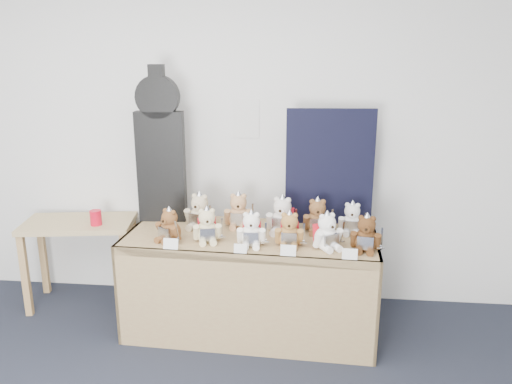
# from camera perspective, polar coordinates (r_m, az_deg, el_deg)

# --- Properties ---
(room_shell) EXTENTS (6.00, 6.00, 6.00)m
(room_shell) POSITION_cam_1_polar(r_m,az_deg,el_deg) (3.93, -1.17, 8.36)
(room_shell) COLOR white
(room_shell) RESTS_ON floor
(display_table) EXTENTS (1.81, 0.82, 0.74)m
(display_table) POSITION_cam_1_polar(r_m,az_deg,el_deg) (3.55, -0.78, -7.69)
(display_table) COLOR #8D6A47
(display_table) RESTS_ON floor
(side_table) EXTENTS (0.91, 0.60, 0.70)m
(side_table) POSITION_cam_1_polar(r_m,az_deg,el_deg) (4.23, -19.49, -4.74)
(side_table) COLOR #9A8153
(side_table) RESTS_ON floor
(guitar_case) EXTENTS (0.36, 0.12, 1.17)m
(guitar_case) POSITION_cam_1_polar(r_m,az_deg,el_deg) (3.79, -10.88, 5.09)
(guitar_case) COLOR black
(guitar_case) RESTS_ON display_table
(navy_board) EXTENTS (0.65, 0.06, 0.86)m
(navy_board) POSITION_cam_1_polar(r_m,az_deg,el_deg) (3.71, 8.42, 2.79)
(navy_board) COLOR black
(navy_board) RESTS_ON display_table
(red_cup) EXTENTS (0.09, 0.09, 0.12)m
(red_cup) POSITION_cam_1_polar(r_m,az_deg,el_deg) (4.04, -17.84, -2.81)
(red_cup) COLOR red
(red_cup) RESTS_ON side_table
(teddy_front_far_left) EXTENTS (0.21, 0.21, 0.26)m
(teddy_front_far_left) POSITION_cam_1_polar(r_m,az_deg,el_deg) (3.46, -9.89, -3.90)
(teddy_front_far_left) COLOR brown
(teddy_front_far_left) RESTS_ON display_table
(teddy_front_left) EXTENTS (0.23, 0.20, 0.27)m
(teddy_front_left) POSITION_cam_1_polar(r_m,az_deg,el_deg) (3.41, -5.60, -3.96)
(teddy_front_left) COLOR beige
(teddy_front_left) RESTS_ON display_table
(teddy_front_centre) EXTENTS (0.22, 0.18, 0.27)m
(teddy_front_centre) POSITION_cam_1_polar(r_m,az_deg,el_deg) (3.33, -0.53, -4.42)
(teddy_front_centre) COLOR white
(teddy_front_centre) RESTS_ON display_table
(teddy_front_right) EXTENTS (0.22, 0.18, 0.27)m
(teddy_front_right) POSITION_cam_1_polar(r_m,az_deg,el_deg) (3.33, 3.83, -4.47)
(teddy_front_right) COLOR #9D6F3B
(teddy_front_right) RESTS_ON display_table
(teddy_front_far_right) EXTENTS (0.23, 0.22, 0.28)m
(teddy_front_far_right) POSITION_cam_1_polar(r_m,az_deg,el_deg) (3.31, 8.12, -4.60)
(teddy_front_far_right) COLOR white
(teddy_front_far_right) RESTS_ON display_table
(teddy_front_end) EXTENTS (0.22, 0.20, 0.27)m
(teddy_front_end) POSITION_cam_1_polar(r_m,az_deg,el_deg) (3.32, 12.47, -4.80)
(teddy_front_end) COLOR #51321C
(teddy_front_end) RESTS_ON display_table
(teddy_back_left) EXTENTS (0.24, 0.22, 0.30)m
(teddy_back_left) POSITION_cam_1_polar(r_m,az_deg,el_deg) (3.68, -6.48, -2.33)
(teddy_back_left) COLOR #C3B28E
(teddy_back_left) RESTS_ON display_table
(teddy_back_centre_left) EXTENTS (0.24, 0.20, 0.29)m
(teddy_back_centre_left) POSITION_cam_1_polar(r_m,az_deg,el_deg) (3.68, -2.01, -2.26)
(teddy_back_centre_left) COLOR tan
(teddy_back_centre_left) RESTS_ON display_table
(teddy_back_centre_right) EXTENTS (0.25, 0.22, 0.30)m
(teddy_back_centre_right) POSITION_cam_1_polar(r_m,az_deg,el_deg) (3.56, 3.01, -2.82)
(teddy_back_centre_right) COLOR silver
(teddy_back_centre_right) RESTS_ON display_table
(teddy_back_right) EXTENTS (0.23, 0.19, 0.28)m
(teddy_back_right) POSITION_cam_1_polar(r_m,az_deg,el_deg) (3.60, 7.01, -2.88)
(teddy_back_right) COLOR brown
(teddy_back_right) RESTS_ON display_table
(teddy_back_end) EXTENTS (0.21, 0.18, 0.26)m
(teddy_back_end) POSITION_cam_1_polar(r_m,az_deg,el_deg) (3.61, 10.90, -3.11)
(teddy_back_end) COLOR silver
(teddy_back_end) RESTS_ON display_table
(entry_card_a) EXTENTS (0.10, 0.03, 0.07)m
(entry_card_a) POSITION_cam_1_polar(r_m,az_deg,el_deg) (3.33, -9.72, -5.85)
(entry_card_a) COLOR silver
(entry_card_a) RESTS_ON display_table
(entry_card_b) EXTENTS (0.09, 0.02, 0.06)m
(entry_card_b) POSITION_cam_1_polar(r_m,az_deg,el_deg) (3.22, -1.80, -6.48)
(entry_card_b) COLOR silver
(entry_card_b) RESTS_ON display_table
(entry_card_c) EXTENTS (0.10, 0.03, 0.07)m
(entry_card_c) POSITION_cam_1_polar(r_m,az_deg,el_deg) (3.19, 3.70, -6.68)
(entry_card_c) COLOR silver
(entry_card_c) RESTS_ON display_table
(entry_card_d) EXTENTS (0.10, 0.02, 0.07)m
(entry_card_d) POSITION_cam_1_polar(r_m,az_deg,el_deg) (3.18, 10.67, -6.99)
(entry_card_d) COLOR silver
(entry_card_d) RESTS_ON display_table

